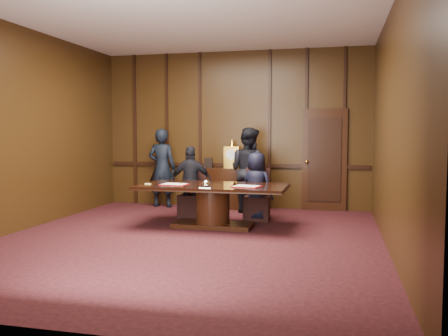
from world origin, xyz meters
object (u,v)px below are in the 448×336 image
object	(u,v)px
witness_left	(162,168)
witness_right	(248,170)
conference_table	(213,199)
signatory_left	(191,182)
sideboard	(232,187)
signatory_right	(256,186)

from	to	relation	value
witness_left	witness_right	world-z (taller)	witness_right
conference_table	witness_right	world-z (taller)	witness_right
conference_table	signatory_left	world-z (taller)	signatory_left
sideboard	signatory_right	bearing A→B (deg)	-60.20
signatory_left	witness_right	size ratio (longest dim) A/B	0.79
signatory_right	witness_left	size ratio (longest dim) A/B	0.74
sideboard	conference_table	xyz separation A→B (m)	(0.13, -2.16, 0.02)
witness_left	signatory_right	bearing A→B (deg)	155.46
conference_table	witness_left	distance (m)	2.66
witness_left	witness_right	distance (m)	2.06
conference_table	signatory_left	xyz separation A→B (m)	(-0.65, 0.80, 0.20)
sideboard	witness_left	size ratio (longest dim) A/B	0.90
witness_right	sideboard	bearing A→B (deg)	-19.50
conference_table	signatory_right	xyz separation A→B (m)	(0.65, 0.80, 0.15)
witness_left	conference_table	bearing A→B (deg)	133.01
witness_right	witness_left	bearing A→B (deg)	17.07
signatory_left	sideboard	bearing A→B (deg)	-122.47
witness_right	signatory_right	bearing A→B (deg)	134.62
conference_table	witness_left	bearing A→B (deg)	130.69
signatory_right	witness_left	xyz separation A→B (m)	(-2.37, 1.20, 0.23)
signatory_right	witness_right	world-z (taller)	witness_right
signatory_left	signatory_right	distance (m)	1.30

